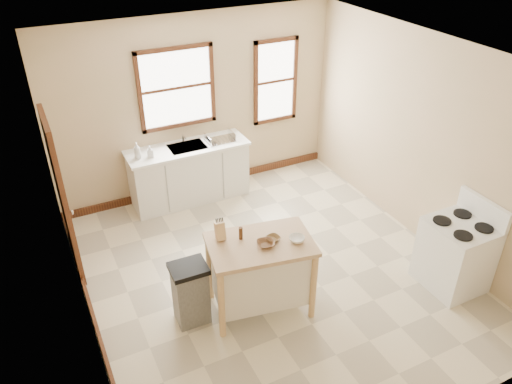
{
  "coord_description": "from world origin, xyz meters",
  "views": [
    {
      "loc": [
        -2.38,
        -4.34,
        4.27
      ],
      "look_at": [
        -0.03,
        0.4,
        1.03
      ],
      "focal_mm": 35.0,
      "sensor_mm": 36.0,
      "label": 1
    }
  ],
  "objects_px": {
    "soap_bottle_b": "(150,151)",
    "bowl_c": "(297,239)",
    "dish_rack": "(220,138)",
    "pepper_grinder": "(241,233)",
    "bowl_a": "(266,244)",
    "soap_bottle_a": "(137,151)",
    "trash_bin": "(191,293)",
    "kitchen_island": "(260,275)",
    "bowl_b": "(273,238)",
    "gas_stove": "(457,246)",
    "knife_block": "(220,231)"
  },
  "relations": [
    {
      "from": "soap_bottle_a",
      "to": "pepper_grinder",
      "type": "bearing_deg",
      "value": -69.32
    },
    {
      "from": "soap_bottle_b",
      "to": "pepper_grinder",
      "type": "height_order",
      "value": "soap_bottle_b"
    },
    {
      "from": "soap_bottle_a",
      "to": "trash_bin",
      "type": "xyz_separation_m",
      "value": [
        -0.12,
        -2.44,
        -0.66
      ]
    },
    {
      "from": "gas_stove",
      "to": "dish_rack",
      "type": "bearing_deg",
      "value": 117.14
    },
    {
      "from": "bowl_c",
      "to": "dish_rack",
      "type": "bearing_deg",
      "value": 84.79
    },
    {
      "from": "bowl_a",
      "to": "gas_stove",
      "type": "xyz_separation_m",
      "value": [
        2.28,
        -0.62,
        -0.39
      ]
    },
    {
      "from": "kitchen_island",
      "to": "bowl_b",
      "type": "distance_m",
      "value": 0.51
    },
    {
      "from": "soap_bottle_a",
      "to": "bowl_a",
      "type": "relative_size",
      "value": 1.32
    },
    {
      "from": "dish_rack",
      "to": "knife_block",
      "type": "height_order",
      "value": "knife_block"
    },
    {
      "from": "dish_rack",
      "to": "kitchen_island",
      "type": "relative_size",
      "value": 0.37
    },
    {
      "from": "soap_bottle_b",
      "to": "dish_rack",
      "type": "bearing_deg",
      "value": 11.04
    },
    {
      "from": "bowl_a",
      "to": "gas_stove",
      "type": "bearing_deg",
      "value": -15.08
    },
    {
      "from": "bowl_a",
      "to": "trash_bin",
      "type": "xyz_separation_m",
      "value": [
        -0.82,
        0.23,
        -0.58
      ]
    },
    {
      "from": "soap_bottle_a",
      "to": "soap_bottle_b",
      "type": "relative_size",
      "value": 1.39
    },
    {
      "from": "knife_block",
      "to": "bowl_b",
      "type": "bearing_deg",
      "value": -24.33
    },
    {
      "from": "bowl_b",
      "to": "bowl_c",
      "type": "bearing_deg",
      "value": -31.9
    },
    {
      "from": "gas_stove",
      "to": "kitchen_island",
      "type": "bearing_deg",
      "value": 163.41
    },
    {
      "from": "trash_bin",
      "to": "soap_bottle_b",
      "type": "bearing_deg",
      "value": 84.57
    },
    {
      "from": "kitchen_island",
      "to": "bowl_a",
      "type": "xyz_separation_m",
      "value": [
        0.03,
        -0.07,
        0.5
      ]
    },
    {
      "from": "soap_bottle_a",
      "to": "pepper_grinder",
      "type": "distance_m",
      "value": 2.49
    },
    {
      "from": "pepper_grinder",
      "to": "bowl_a",
      "type": "bearing_deg",
      "value": -50.68
    },
    {
      "from": "soap_bottle_a",
      "to": "dish_rack",
      "type": "relative_size",
      "value": 0.59
    },
    {
      "from": "bowl_b",
      "to": "dish_rack",
      "type": "bearing_deg",
      "value": 79.8
    },
    {
      "from": "bowl_b",
      "to": "trash_bin",
      "type": "bearing_deg",
      "value": 169.23
    },
    {
      "from": "dish_rack",
      "to": "bowl_a",
      "type": "distance_m",
      "value": 2.75
    },
    {
      "from": "bowl_a",
      "to": "soap_bottle_b",
      "type": "bearing_deg",
      "value": 101.13
    },
    {
      "from": "soap_bottle_a",
      "to": "bowl_c",
      "type": "distance_m",
      "value": 2.94
    },
    {
      "from": "knife_block",
      "to": "trash_bin",
      "type": "xyz_separation_m",
      "value": [
        -0.43,
        -0.1,
        -0.65
      ]
    },
    {
      "from": "trash_bin",
      "to": "gas_stove",
      "type": "bearing_deg",
      "value": -13.59
    },
    {
      "from": "soap_bottle_a",
      "to": "kitchen_island",
      "type": "relative_size",
      "value": 0.22
    },
    {
      "from": "dish_rack",
      "to": "gas_stove",
      "type": "xyz_separation_m",
      "value": [
        1.69,
        -3.3,
        -0.39
      ]
    },
    {
      "from": "kitchen_island",
      "to": "trash_bin",
      "type": "distance_m",
      "value": 0.81
    },
    {
      "from": "soap_bottle_a",
      "to": "dish_rack",
      "type": "height_order",
      "value": "soap_bottle_a"
    },
    {
      "from": "bowl_a",
      "to": "bowl_b",
      "type": "height_order",
      "value": "bowl_a"
    },
    {
      "from": "bowl_b",
      "to": "knife_block",
      "type": "bearing_deg",
      "value": 151.65
    },
    {
      "from": "kitchen_island",
      "to": "bowl_a",
      "type": "height_order",
      "value": "bowl_a"
    },
    {
      "from": "soap_bottle_a",
      "to": "bowl_c",
      "type": "relative_size",
      "value": 1.44
    },
    {
      "from": "gas_stove",
      "to": "soap_bottle_a",
      "type": "bearing_deg",
      "value": 132.19
    },
    {
      "from": "dish_rack",
      "to": "gas_stove",
      "type": "bearing_deg",
      "value": -52.43
    },
    {
      "from": "bowl_b",
      "to": "bowl_a",
      "type": "bearing_deg",
      "value": -155.86
    },
    {
      "from": "soap_bottle_b",
      "to": "bowl_c",
      "type": "bearing_deg",
      "value": -63.96
    },
    {
      "from": "soap_bottle_b",
      "to": "trash_bin",
      "type": "relative_size",
      "value": 0.23
    },
    {
      "from": "soap_bottle_b",
      "to": "bowl_c",
      "type": "relative_size",
      "value": 1.04
    },
    {
      "from": "soap_bottle_b",
      "to": "gas_stove",
      "type": "relative_size",
      "value": 0.16
    },
    {
      "from": "dish_rack",
      "to": "pepper_grinder",
      "type": "height_order",
      "value": "pepper_grinder"
    },
    {
      "from": "kitchen_island",
      "to": "knife_block",
      "type": "bearing_deg",
      "value": 155.1
    },
    {
      "from": "soap_bottle_b",
      "to": "bowl_c",
      "type": "xyz_separation_m",
      "value": [
        0.86,
        -2.72,
        -0.04
      ]
    },
    {
      "from": "dish_rack",
      "to": "bowl_a",
      "type": "bearing_deg",
      "value": -92.05
    },
    {
      "from": "bowl_b",
      "to": "gas_stove",
      "type": "relative_size",
      "value": 0.13
    },
    {
      "from": "bowl_a",
      "to": "bowl_b",
      "type": "bearing_deg",
      "value": 24.14
    }
  ]
}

